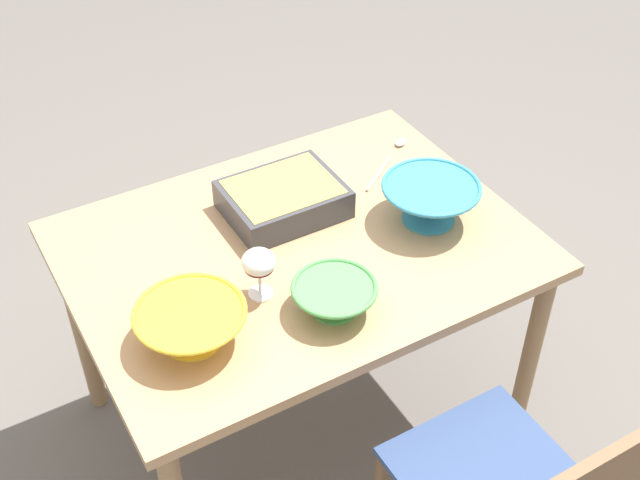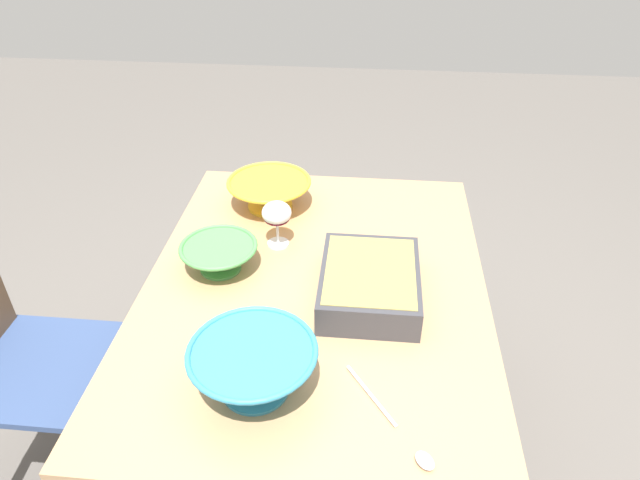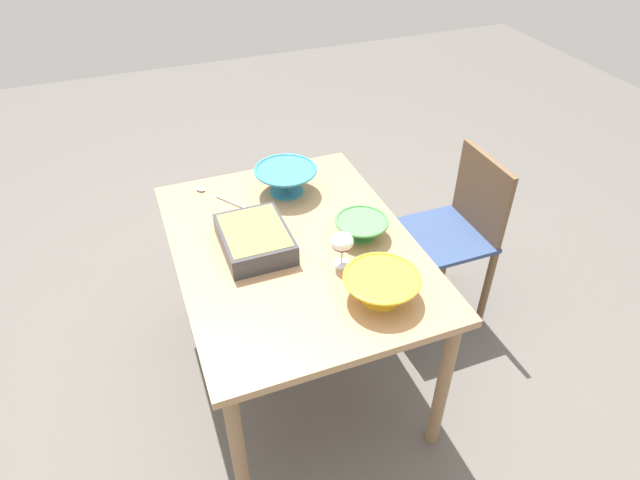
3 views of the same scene
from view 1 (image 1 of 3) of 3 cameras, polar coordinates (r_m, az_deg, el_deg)
The scene contains 8 objects.
ground_plane at distance 2.69m, azimuth -1.27°, elevation -12.14°, with size 8.00×8.00×0.00m, color #5B5651.
dining_table at distance 2.22m, azimuth -1.51°, elevation -1.86°, with size 1.18×0.88×0.72m.
wine_glass at distance 1.96m, azimuth -4.25°, elevation -1.70°, with size 0.08×0.08×0.14m.
casserole_dish at distance 2.25m, azimuth -2.56°, elevation 2.94°, with size 0.31×0.24×0.08m.
mixing_bowl at distance 1.95m, azimuth 1.00°, elevation -3.91°, with size 0.21×0.21×0.08m.
small_bowl at distance 2.22m, azimuth 7.61°, elevation 2.71°, with size 0.27×0.27×0.12m.
serving_bowl at distance 1.90m, azimuth -8.90°, elevation -5.73°, with size 0.26×0.26×0.09m.
serving_spoon at distance 2.50m, azimuth 5.01°, elevation 5.94°, with size 0.25×0.18×0.01m.
Camera 1 is at (0.78, 1.46, 2.12)m, focal length 46.32 mm.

